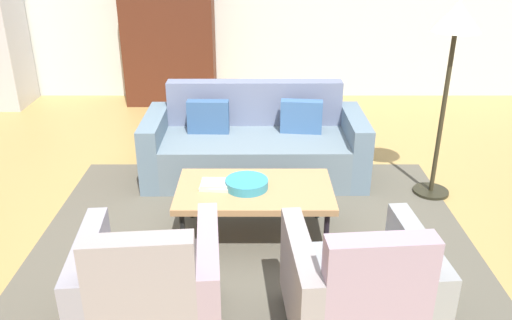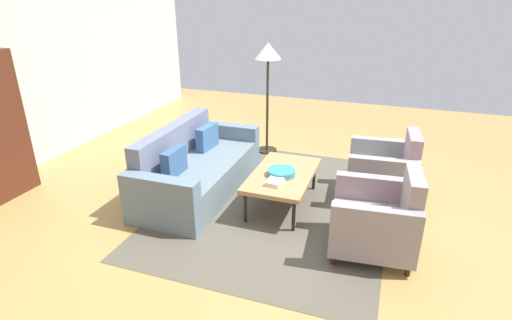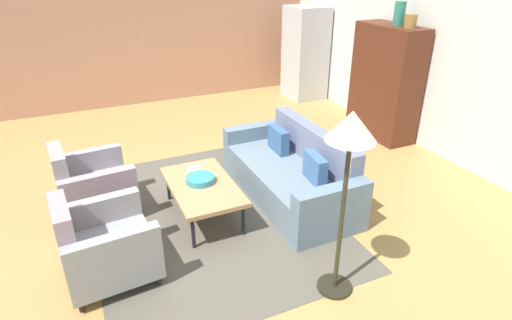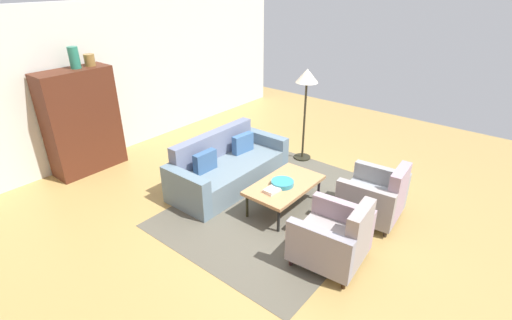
{
  "view_description": "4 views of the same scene",
  "coord_description": "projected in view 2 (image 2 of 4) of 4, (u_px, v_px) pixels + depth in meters",
  "views": [
    {
      "loc": [
        0.14,
        -3.56,
        2.26
      ],
      "look_at": [
        0.13,
        0.15,
        0.6
      ],
      "focal_mm": 36.69,
      "sensor_mm": 36.0,
      "label": 1
    },
    {
      "loc": [
        -4.13,
        -1.14,
        2.46
      ],
      "look_at": [
        -0.16,
        0.25,
        0.68
      ],
      "focal_mm": 28.5,
      "sensor_mm": 36.0,
      "label": 2
    },
    {
      "loc": [
        4.13,
        -1.12,
        2.76
      ],
      "look_at": [
        0.31,
        0.61,
        0.69
      ],
      "focal_mm": 29.28,
      "sensor_mm": 36.0,
      "label": 3
    },
    {
      "loc": [
        -3.86,
        -2.68,
        3.19
      ],
      "look_at": [
        -0.11,
        0.37,
        0.79
      ],
      "focal_mm": 26.39,
      "sensor_mm": 36.0,
      "label": 4
    }
  ],
  "objects": [
    {
      "name": "ground_plane",
      "position": [
        280.0,
        209.0,
        4.89
      ],
      "size": [
        10.62,
        10.62,
        0.0
      ],
      "primitive_type": "plane",
      "color": "#A8874A"
    },
    {
      "name": "book_stack",
      "position": [
        275.0,
        181.0,
        4.59
      ],
      "size": [
        0.28,
        0.2,
        0.05
      ],
      "color": "beige",
      "rests_on": "coffee_table"
    },
    {
      "name": "wall_back",
      "position": [
        11.0,
        72.0,
        5.52
      ],
      "size": [
        8.85,
        0.12,
        2.8
      ],
      "primitive_type": "cube",
      "color": "silver",
      "rests_on": "ground"
    },
    {
      "name": "couch",
      "position": [
        194.0,
        170.0,
        5.26
      ],
      "size": [
        2.11,
        0.91,
        0.86
      ],
      "rotation": [
        0.0,
        0.0,
        3.15
      ],
      "color": "slate",
      "rests_on": "ground"
    },
    {
      "name": "armchair_right",
      "position": [
        386.0,
        173.0,
        5.04
      ],
      "size": [
        0.86,
        0.86,
        0.88
      ],
      "rotation": [
        0.0,
        0.0,
        0.08
      ],
      "color": "#3C1B22",
      "rests_on": "ground"
    },
    {
      "name": "coffee_table",
      "position": [
        283.0,
        176.0,
        4.85
      ],
      "size": [
        1.2,
        0.7,
        0.42
      ],
      "color": "black",
      "rests_on": "ground"
    },
    {
      "name": "fruit_bowl",
      "position": [
        281.0,
        172.0,
        4.77
      ],
      "size": [
        0.33,
        0.33,
        0.07
      ],
      "primitive_type": "cylinder",
      "color": "teal",
      "rests_on": "coffee_table"
    },
    {
      "name": "armchair_left",
      "position": [
        380.0,
        221.0,
        4.0
      ],
      "size": [
        0.87,
        0.87,
        0.88
      ],
      "rotation": [
        0.0,
        0.0,
        0.09
      ],
      "color": "#2F1B1C",
      "rests_on": "ground"
    },
    {
      "name": "area_rug",
      "position": [
        278.0,
        203.0,
        5.02
      ],
      "size": [
        3.4,
        2.6,
        0.01
      ],
      "primitive_type": "cube",
      "color": "#555145",
      "rests_on": "ground"
    },
    {
      "name": "floor_lamp",
      "position": [
        268.0,
        61.0,
        6.08
      ],
      "size": [
        0.4,
        0.4,
        1.72
      ],
      "color": "black",
      "rests_on": "ground"
    }
  ]
}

